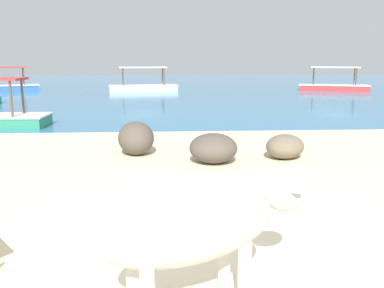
# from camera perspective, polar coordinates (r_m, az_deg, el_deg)

# --- Properties ---
(sand_beach) EXTENTS (18.00, 14.00, 0.04)m
(sand_beach) POSITION_cam_1_polar(r_m,az_deg,el_deg) (3.78, 4.39, -17.33)
(sand_beach) COLOR beige
(sand_beach) RESTS_ON ground
(water_surface) EXTENTS (60.00, 36.00, 0.03)m
(water_surface) POSITION_cam_1_polar(r_m,az_deg,el_deg) (25.34, -2.36, 7.50)
(water_surface) COLOR teal
(water_surface) RESTS_ON ground
(cow) EXTENTS (1.72, 1.03, 0.98)m
(cow) POSITION_cam_1_polar(r_m,az_deg,el_deg) (3.04, 0.48, -10.84)
(cow) COLOR beige
(cow) RESTS_ON sand_beach
(shore_rock_large) EXTENTS (0.82, 0.95, 0.62)m
(shore_rock_large) POSITION_cam_1_polar(r_m,az_deg,el_deg) (8.01, -7.54, 0.79)
(shore_rock_large) COLOR brown
(shore_rock_large) RESTS_ON sand_beach
(shore_rock_medium) EXTENTS (0.86, 0.87, 0.51)m
(shore_rock_medium) POSITION_cam_1_polar(r_m,az_deg,el_deg) (7.33, 2.88, -0.55)
(shore_rock_medium) COLOR brown
(shore_rock_medium) RESTS_ON sand_beach
(shore_rock_small) EXTENTS (1.00, 1.04, 0.43)m
(shore_rock_small) POSITION_cam_1_polar(r_m,az_deg,el_deg) (7.85, 12.39, -0.31)
(shore_rock_small) COLOR #756651
(shore_rock_small) RESTS_ON sand_beach
(boat_white) EXTENTS (3.78, 1.59, 1.29)m
(boat_white) POSITION_cam_1_polar(r_m,az_deg,el_deg) (23.27, -6.55, 7.77)
(boat_white) COLOR white
(boat_white) RESTS_ON water_surface
(boat_red) EXTENTS (3.85, 2.19, 1.29)m
(boat_red) POSITION_cam_1_polar(r_m,az_deg,el_deg) (24.58, 18.51, 7.46)
(boat_red) COLOR #C63833
(boat_red) RESTS_ON water_surface
(boat_blue) EXTENTS (3.84, 2.40, 1.29)m
(boat_blue) POSITION_cam_1_polar(r_m,az_deg,el_deg) (25.22, -24.10, 7.14)
(boat_blue) COLOR #3866B7
(boat_blue) RESTS_ON water_surface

